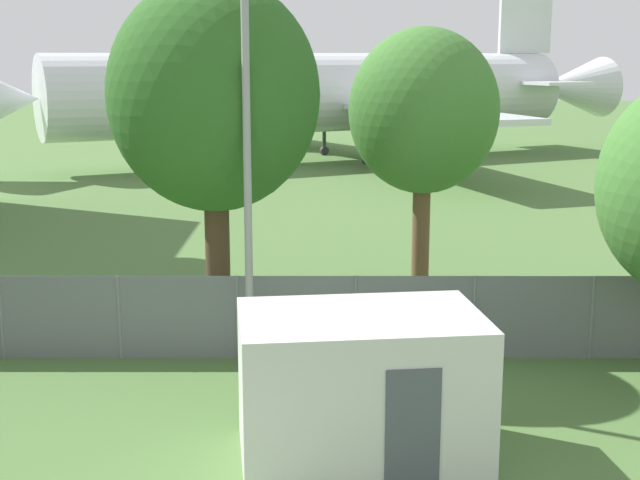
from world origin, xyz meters
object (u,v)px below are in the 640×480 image
Objects in this scene: airplane at (332,94)px; tree_near_hangar at (218,97)px; portable_cabin at (365,387)px; tree_far_right at (428,113)px.

tree_near_hangar is (-2.81, -35.26, 1.43)m from airplane.
airplane is 35.40m from tree_near_hangar.
airplane is 10.03× the size of portable_cabin.
tree_near_hangar is at bearing 108.21° from portable_cabin.
portable_cabin is 8.35m from tree_near_hangar.
airplane is at bearing 85.44° from tree_near_hangar.
portable_cabin is (0.21, -41.73, -2.91)m from airplane.
portable_cabin is at bearing -64.97° from tree_near_hangar.
airplane is 5.80× the size of tree_far_right.
tree_far_right is (4.90, 1.92, -0.47)m from tree_near_hangar.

